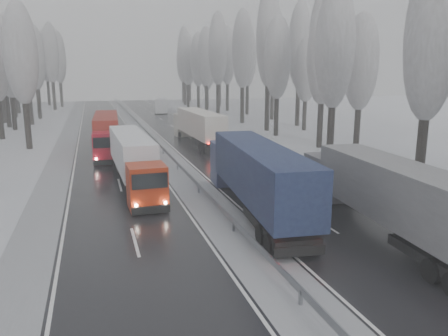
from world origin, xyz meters
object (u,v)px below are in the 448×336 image
truck_blue_box (254,172)px  truck_red_red (106,131)px  truck_cream_box (198,125)px  truck_red_white (133,156)px  truck_grey_tarp (387,193)px  box_truck_distant (161,105)px

truck_blue_box → truck_red_red: (-7.87, 24.04, -0.20)m
truck_cream_box → truck_red_white: truck_cream_box is taller
truck_cream_box → truck_red_white: 19.62m
truck_grey_tarp → truck_cream_box: 32.23m
truck_blue_box → truck_cream_box: truck_blue_box is taller
truck_grey_tarp → box_truck_distant: truck_grey_tarp is taller
truck_blue_box → truck_cream_box: 26.37m
truck_grey_tarp → truck_blue_box: bearing=134.6°
truck_cream_box → truck_red_red: (-10.58, -2.19, -0.06)m
truck_cream_box → box_truck_distant: 43.35m
truck_red_red → truck_grey_tarp: bearing=-64.2°
truck_grey_tarp → box_truck_distant: (-0.10, 75.44, -0.79)m
truck_grey_tarp → truck_red_red: 32.62m
truck_blue_box → truck_red_red: 25.29m
box_truck_distant → truck_red_white: 61.70m
truck_cream_box → truck_red_white: size_ratio=1.07×
truck_cream_box → truck_blue_box: bearing=-97.6°
box_truck_distant → truck_red_white: bearing=-93.0°
truck_grey_tarp → truck_cream_box: truck_grey_tarp is taller
truck_red_white → truck_red_red: size_ratio=0.96×
truck_blue_box → box_truck_distant: 69.70m
truck_cream_box → truck_red_white: (-9.17, -17.35, -0.16)m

